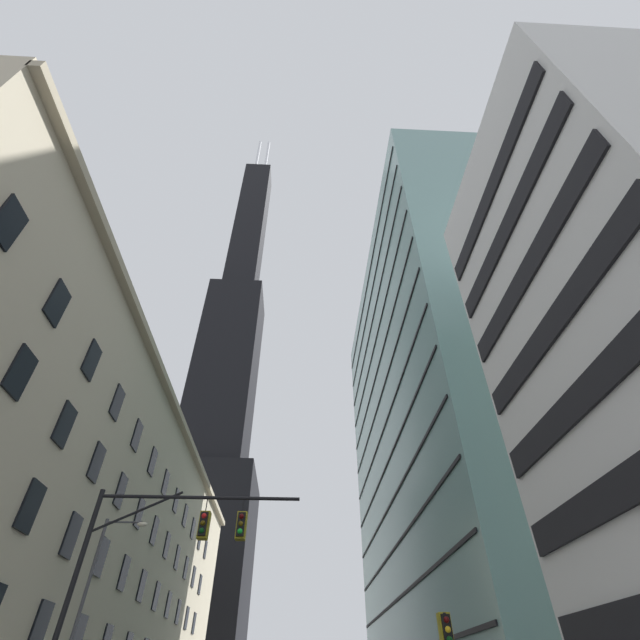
# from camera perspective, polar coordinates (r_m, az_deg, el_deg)

# --- Properties ---
(station_building) EXTENTS (14.85, 69.78, 23.59)m
(station_building) POSITION_cam_1_polar(r_m,az_deg,el_deg) (48.18, -29.60, -23.77)
(station_building) COLOR #BCAF93
(station_building) RESTS_ON ground
(dark_skyscraper) EXTENTS (23.15, 23.15, 202.80)m
(dark_skyscraper) POSITION_cam_1_polar(r_m,az_deg,el_deg) (120.60, -13.04, -11.53)
(dark_skyscraper) COLOR black
(dark_skyscraper) RESTS_ON ground
(glass_office_midrise) EXTENTS (17.34, 44.75, 51.35)m
(glass_office_midrise) POSITION_cam_1_polar(r_m,az_deg,el_deg) (54.78, 17.12, -12.68)
(glass_office_midrise) COLOR gray
(glass_office_midrise) RESTS_ON ground
(traffic_signal_mast) EXTENTS (8.46, 0.63, 7.87)m
(traffic_signal_mast) POSITION_cam_1_polar(r_m,az_deg,el_deg) (20.12, -19.39, -26.49)
(traffic_signal_mast) COLOR black
(traffic_signal_mast) RESTS_ON sidewalk_left
(traffic_light_near_right) EXTENTS (0.40, 0.63, 3.56)m
(traffic_light_near_right) POSITION_cam_1_polar(r_m,az_deg,el_deg) (19.08, 16.32, -35.02)
(traffic_light_near_right) COLOR black
(traffic_light_near_right) RESTS_ON sidewalk_right
(street_lamppost) EXTENTS (2.36, 0.32, 8.80)m
(street_lamppost) POSITION_cam_1_polar(r_m,az_deg,el_deg) (28.57, -27.81, -29.24)
(street_lamppost) COLOR #47474C
(street_lamppost) RESTS_ON sidewalk_left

